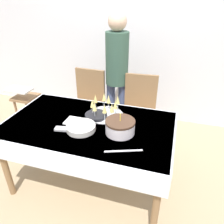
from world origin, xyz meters
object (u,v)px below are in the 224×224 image
(dining_chair_far_right, at_px, (139,110))
(champagne_tray, at_px, (105,107))
(birthday_cake, at_px, (120,127))
(person_standing, at_px, (117,68))
(dining_chair_far_left, at_px, (88,103))
(plate_stack_main, at_px, (81,128))
(plate_stack_dessert, at_px, (96,116))
(high_chair, at_px, (26,102))

(dining_chair_far_right, bearing_deg, champagne_tray, -112.70)
(birthday_cake, xyz_separation_m, person_standing, (-0.31, 0.99, 0.18))
(champagne_tray, height_order, person_standing, person_standing)
(dining_chair_far_left, bearing_deg, plate_stack_main, -70.22)
(champagne_tray, xyz_separation_m, plate_stack_main, (-0.12, -0.32, -0.06))
(birthday_cake, xyz_separation_m, plate_stack_dessert, (-0.29, 0.19, -0.04))
(champagne_tray, bearing_deg, birthday_cake, -49.14)
(birthday_cake, bearing_deg, plate_stack_main, -170.29)
(birthday_cake, distance_m, high_chair, 1.72)
(dining_chair_far_left, xyz_separation_m, person_standing, (0.36, 0.15, 0.46))
(high_chair, bearing_deg, birthday_cake, -24.46)
(dining_chair_far_right, relative_size, high_chair, 1.35)
(dining_chair_far_left, distance_m, dining_chair_far_right, 0.69)
(birthday_cake, relative_size, plate_stack_main, 0.99)
(birthday_cake, xyz_separation_m, plate_stack_main, (-0.34, -0.06, -0.04))
(dining_chair_far_right, xyz_separation_m, birthday_cake, (-0.02, -0.85, 0.28))
(birthday_cake, distance_m, person_standing, 1.06)
(dining_chair_far_left, bearing_deg, person_standing, 22.53)
(birthday_cake, bearing_deg, dining_chair_far_left, 128.32)
(birthday_cake, height_order, plate_stack_main, birthday_cake)
(person_standing, bearing_deg, champagne_tray, -83.12)
(person_standing, xyz_separation_m, high_chair, (-1.22, -0.29, -0.50))
(birthday_cake, bearing_deg, person_standing, 107.52)
(dining_chair_far_right, relative_size, champagne_tray, 2.65)
(dining_chair_far_right, xyz_separation_m, high_chair, (-1.56, -0.15, -0.04))
(champagne_tray, height_order, plate_stack_main, champagne_tray)
(dining_chair_far_right, relative_size, plate_stack_dessert, 4.39)
(dining_chair_far_left, height_order, person_standing, person_standing)
(dining_chair_far_left, relative_size, plate_stack_main, 3.68)
(birthday_cake, height_order, high_chair, birthday_cake)
(birthday_cake, distance_m, champagne_tray, 0.35)
(champagne_tray, bearing_deg, high_chair, 161.51)
(birthday_cake, relative_size, person_standing, 0.16)
(birthday_cake, relative_size, high_chair, 0.36)
(birthday_cake, bearing_deg, plate_stack_dessert, 147.04)
(dining_chair_far_right, distance_m, plate_stack_dessert, 0.76)
(dining_chair_far_right, xyz_separation_m, champagne_tray, (-0.25, -0.59, 0.30))
(dining_chair_far_left, bearing_deg, champagne_tray, -52.87)
(champagne_tray, distance_m, plate_stack_dessert, 0.12)
(dining_chair_far_right, bearing_deg, plate_stack_dessert, -115.54)
(plate_stack_main, height_order, high_chair, plate_stack_main)
(dining_chair_far_right, distance_m, high_chair, 1.57)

